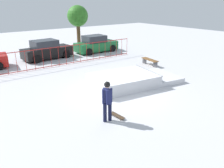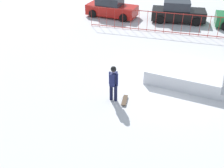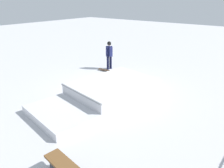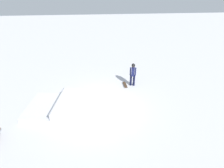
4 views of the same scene
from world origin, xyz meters
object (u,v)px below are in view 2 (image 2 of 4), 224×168
skater (113,81)px  skateboard (125,100)px  parked_car_red (111,8)px  parked_car_black (178,12)px  skate_ramp (195,76)px

skater → skateboard: bearing=102.5°
parked_car_red → parked_car_black: bearing=10.2°
skateboard → parked_car_red: size_ratio=0.19×
skate_ramp → parked_car_black: 9.21m
skate_ramp → skater: (-3.53, -2.64, 0.69)m
skateboard → parked_car_red: bearing=-166.2°
skateboard → skater: bearing=-93.0°
skate_ramp → skater: skater is taller
skater → parked_car_black: skater is taller
skateboard → parked_car_black: (1.66, 11.73, 0.65)m
skateboard → skate_ramp: bearing=127.1°
parked_car_black → skateboard: bearing=-102.2°
skater → parked_car_red: (-3.19, 11.57, -0.28)m
skate_ramp → parked_car_red: parked_car_red is taller
skater → skateboard: 1.07m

